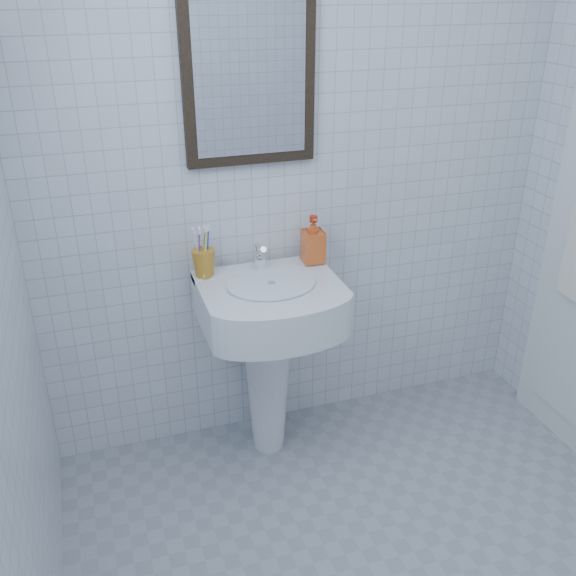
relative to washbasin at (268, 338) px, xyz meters
name	(u,v)px	position (x,y,z in m)	size (l,w,h in m)	color
wall_back	(301,155)	(0.21, 0.21, 0.69)	(2.20, 0.02, 2.50)	silver
washbasin	(268,338)	(0.00, 0.00, 0.00)	(0.54, 0.40, 0.84)	white
faucet	(260,259)	(0.00, 0.10, 0.31)	(0.05, 0.10, 0.12)	white
toothbrush_cup	(204,263)	(-0.23, 0.11, 0.32)	(0.09, 0.09, 0.11)	#BE7D20
soap_dispenser	(313,239)	(0.23, 0.11, 0.37)	(0.09, 0.09, 0.19)	#DC5515
wall_mirror	(249,80)	(0.00, 0.20, 0.99)	(0.50, 0.04, 0.62)	black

